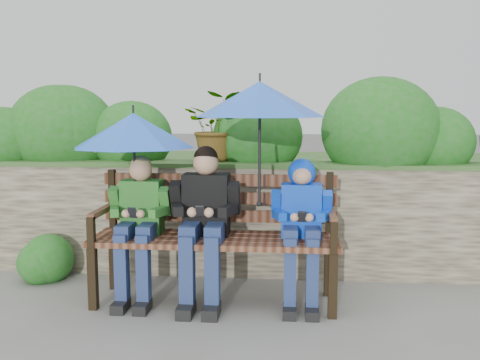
# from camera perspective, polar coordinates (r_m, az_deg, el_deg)

# --- Properties ---
(ground) EXTENTS (60.00, 60.00, 0.00)m
(ground) POSITION_cam_1_polar(r_m,az_deg,el_deg) (4.36, -0.13, -12.65)
(ground) COLOR slate
(ground) RESTS_ON ground
(garden_backdrop) EXTENTS (8.03, 2.85, 1.86)m
(garden_backdrop) POSITION_cam_1_polar(r_m,az_deg,el_deg) (5.70, 0.72, -0.73)
(garden_backdrop) COLOR brown
(garden_backdrop) RESTS_ON ground
(park_bench) EXTENTS (1.91, 0.56, 1.01)m
(park_bench) POSITION_cam_1_polar(r_m,az_deg,el_deg) (4.24, -2.56, -5.15)
(park_bench) COLOR black
(park_bench) RESTS_ON ground
(boy_left) EXTENTS (0.47, 0.55, 1.14)m
(boy_left) POSITION_cam_1_polar(r_m,az_deg,el_deg) (4.26, -10.73, -4.10)
(boy_left) COLOR #276428
(boy_left) RESTS_ON ground
(boy_middle) EXTENTS (0.54, 0.62, 1.22)m
(boy_middle) POSITION_cam_1_polar(r_m,az_deg,el_deg) (4.13, -3.83, -3.86)
(boy_middle) COLOR black
(boy_middle) RESTS_ON ground
(boy_right) EXTENTS (0.46, 0.56, 1.13)m
(boy_right) POSITION_cam_1_polar(r_m,az_deg,el_deg) (4.10, 6.57, -3.97)
(boy_right) COLOR #0247BB
(boy_right) RESTS_ON ground
(umbrella_left) EXTENTS (0.96, 0.96, 0.80)m
(umbrella_left) POSITION_cam_1_polar(r_m,az_deg,el_deg) (4.22, -11.28, 5.20)
(umbrella_left) COLOR blue
(umbrella_left) RESTS_ON ground
(umbrella_right) EXTENTS (0.98, 0.98, 1.02)m
(umbrella_right) POSITION_cam_1_polar(r_m,az_deg,el_deg) (4.07, 2.12, 8.59)
(umbrella_right) COLOR blue
(umbrella_right) RESTS_ON ground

